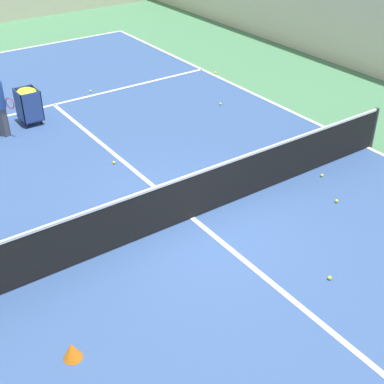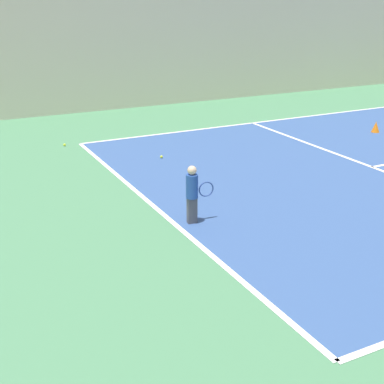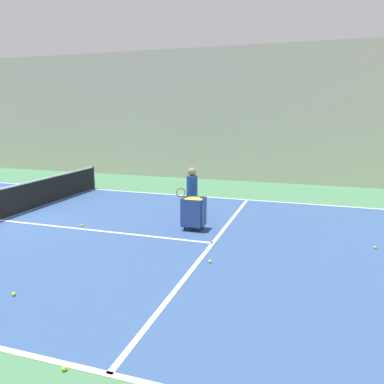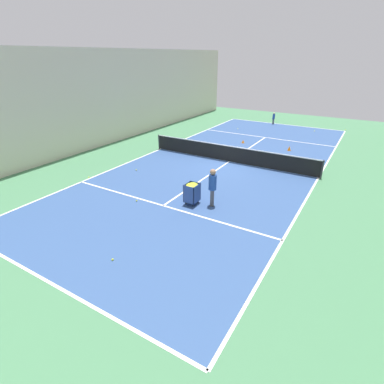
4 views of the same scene
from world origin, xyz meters
name	(u,v)px [view 2 (image 2 of 4)]	position (x,y,z in m)	size (l,w,h in m)	color
line_baseline_near	(154,207)	(0.00, -12.33, 0.01)	(10.28, 0.10, 0.00)	white
line_service_near	(372,167)	(0.00, -6.78, 0.01)	(10.28, 0.10, 0.00)	white
hall_enclosure_left	(340,11)	(-9.24, 0.00, 3.16)	(0.15, 33.01, 6.32)	beige
player_near_baseline	(193,191)	(0.99, -12.01, 0.61)	(0.23, 0.55, 1.06)	#4C4C56
training_cone_1	(376,127)	(-2.52, -4.20, 0.16)	(0.24, 0.24, 0.31)	orange
tennis_ball_3	(161,157)	(-2.91, -10.90, 0.04)	(0.07, 0.07, 0.07)	yellow
tennis_ball_10	(65,145)	(-5.12, -12.76, 0.04)	(0.07, 0.07, 0.07)	yellow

